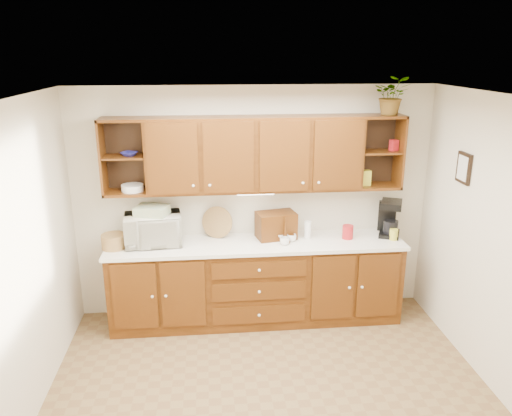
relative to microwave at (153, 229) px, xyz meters
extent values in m
plane|color=brown|center=(1.11, -1.50, -1.10)|extent=(4.00, 4.00, 0.00)
plane|color=white|center=(1.11, -1.50, 1.50)|extent=(4.00, 4.00, 0.00)
plane|color=beige|center=(1.11, 0.25, 0.20)|extent=(4.00, 0.00, 4.00)
plane|color=beige|center=(-0.89, -1.50, 0.20)|extent=(0.00, 3.50, 3.50)
plane|color=beige|center=(3.11, -1.50, 0.20)|extent=(0.00, 3.50, 3.50)
cube|color=#341805|center=(1.11, -0.05, -0.65)|extent=(3.20, 0.60, 0.90)
cube|color=white|center=(1.11, -0.06, -0.18)|extent=(3.24, 0.64, 0.04)
cube|color=#341805|center=(1.11, 0.08, 0.79)|extent=(2.30, 0.33, 0.80)
cube|color=black|center=(-0.26, 0.23, 0.79)|extent=(0.45, 0.02, 0.80)
cube|color=black|center=(2.49, 0.23, 0.79)|extent=(0.45, 0.02, 0.80)
cube|color=#341805|center=(-0.26, 0.08, 0.79)|extent=(0.43, 0.30, 0.02)
cube|color=#341805|center=(2.49, 0.08, 0.79)|extent=(0.43, 0.30, 0.02)
cube|color=#341805|center=(2.49, 0.08, 1.17)|extent=(0.45, 0.33, 0.03)
cube|color=white|center=(1.11, 0.03, 0.37)|extent=(0.40, 0.05, 0.02)
cube|color=black|center=(3.09, -0.60, 0.75)|extent=(0.03, 0.24, 0.30)
cylinder|color=olive|center=(-0.41, -0.08, -0.09)|extent=(0.33, 0.33, 0.15)
imported|color=beige|center=(0.00, 0.00, 0.00)|extent=(0.63, 0.46, 0.33)
cube|color=#E7C86D|center=(0.00, 0.00, 0.21)|extent=(0.39, 0.33, 0.10)
cylinder|color=black|center=(0.16, 0.02, -0.01)|extent=(0.10, 0.10, 0.30)
cylinder|color=olive|center=(0.69, 0.14, -0.16)|extent=(0.36, 0.22, 0.35)
cube|color=#341805|center=(1.34, 0.06, -0.02)|extent=(0.47, 0.34, 0.30)
cylinder|color=#341805|center=(1.43, -0.09, -0.02)|extent=(0.02, 0.02, 0.28)
cylinder|color=#341805|center=(1.43, -0.09, -0.16)|extent=(0.11, 0.11, 0.02)
imported|color=white|center=(1.50, -0.07, -0.12)|extent=(0.13, 0.13, 0.08)
imported|color=white|center=(1.37, -0.04, -0.12)|extent=(0.13, 0.13, 0.08)
imported|color=white|center=(1.41, -0.17, -0.12)|extent=(0.13, 0.13, 0.08)
cylinder|color=#B0191E|center=(2.14, -0.05, -0.09)|extent=(0.13, 0.13, 0.15)
cylinder|color=white|center=(1.69, 0.00, -0.07)|extent=(0.08, 0.08, 0.20)
cylinder|color=gold|center=(2.63, -0.13, -0.10)|extent=(0.12, 0.12, 0.12)
cube|color=black|center=(2.63, 0.00, -0.14)|extent=(0.31, 0.35, 0.04)
cube|color=black|center=(2.63, 0.11, 0.03)|extent=(0.21, 0.14, 0.35)
cube|color=black|center=(2.63, 0.00, 0.21)|extent=(0.31, 0.35, 0.08)
cylinder|color=black|center=(2.63, -0.03, -0.06)|extent=(0.21, 0.21, 0.15)
imported|color=navy|center=(-0.20, 0.07, 0.82)|extent=(0.22, 0.22, 0.04)
cylinder|color=white|center=(-0.19, 0.07, 0.45)|extent=(0.28, 0.28, 0.07)
cube|color=gold|center=(2.34, 0.06, 0.50)|extent=(0.10, 0.09, 0.17)
cube|color=#B0191E|center=(2.63, 0.07, 0.85)|extent=(0.10, 0.09, 0.12)
imported|color=#999999|center=(2.55, 0.05, 1.39)|extent=(0.45, 0.42, 0.40)
camera|label=1|loc=(0.61, -5.13, 1.83)|focal=35.00mm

